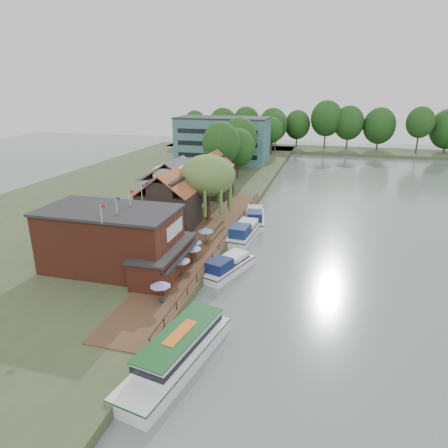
% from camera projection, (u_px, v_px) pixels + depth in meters
% --- Properties ---
extents(ground, '(260.00, 260.00, 0.00)m').
position_uv_depth(ground, '(248.00, 288.00, 44.42)').
color(ground, '#566361').
rests_on(ground, ground).
extents(land_bank, '(50.00, 140.00, 1.00)m').
position_uv_depth(land_bank, '(142.00, 191.00, 83.55)').
color(land_bank, '#384728').
rests_on(land_bank, ground).
extents(quay_deck, '(6.00, 50.00, 0.10)m').
position_uv_depth(quay_deck, '(206.00, 241.00, 55.16)').
color(quay_deck, '#47301E').
rests_on(quay_deck, land_bank).
extents(quay_rail, '(0.20, 49.00, 1.00)m').
position_uv_depth(quay_rail, '(226.00, 238.00, 54.81)').
color(quay_rail, black).
rests_on(quay_rail, land_bank).
extents(pub, '(20.00, 11.00, 7.30)m').
position_uv_depth(pub, '(127.00, 240.00, 45.42)').
color(pub, maroon).
rests_on(pub, land_bank).
extents(hotel_block, '(25.40, 12.40, 12.30)m').
position_uv_depth(hotel_block, '(223.00, 139.00, 111.34)').
color(hotel_block, '#38666B').
rests_on(hotel_block, land_bank).
extents(cottage_a, '(8.60, 7.60, 8.50)m').
position_uv_depth(cottage_a, '(169.00, 200.00, 59.15)').
color(cottage_a, black).
rests_on(cottage_a, land_bank).
extents(cottage_b, '(9.60, 8.60, 8.50)m').
position_uv_depth(cottage_b, '(175.00, 184.00, 69.01)').
color(cottage_b, beige).
rests_on(cottage_b, land_bank).
extents(cottage_c, '(7.60, 7.60, 8.50)m').
position_uv_depth(cottage_c, '(212.00, 175.00, 76.24)').
color(cottage_c, black).
rests_on(cottage_c, land_bank).
extents(willow, '(8.60, 8.60, 10.43)m').
position_uv_depth(willow, '(208.00, 188.00, 62.30)').
color(willow, '#476B2D').
rests_on(willow, land_bank).
extents(umbrella_0, '(2.07, 2.07, 2.38)m').
position_uv_depth(umbrella_0, '(161.00, 292.00, 38.88)').
color(umbrella_0, '#1F1B95').
rests_on(umbrella_0, quay_deck).
extents(umbrella_1, '(2.32, 2.32, 2.38)m').
position_uv_depth(umbrella_1, '(180.00, 266.00, 44.40)').
color(umbrella_1, '#1B2499').
rests_on(umbrella_1, quay_deck).
extents(umbrella_2, '(2.39, 2.39, 2.38)m').
position_uv_depth(umbrella_2, '(192.00, 254.00, 47.71)').
color(umbrella_2, '#1B4C94').
rests_on(umbrella_2, quay_deck).
extents(umbrella_3, '(2.20, 2.20, 2.38)m').
position_uv_depth(umbrella_3, '(193.00, 247.00, 49.65)').
color(umbrella_3, '#1B4496').
rests_on(umbrella_3, quay_deck).
extents(umbrella_4, '(2.14, 2.14, 2.38)m').
position_uv_depth(umbrella_4, '(206.00, 236.00, 53.41)').
color(umbrella_4, navy).
rests_on(umbrella_4, quay_deck).
extents(cruiser_0, '(6.09, 10.17, 2.34)m').
position_uv_depth(cruiser_0, '(228.00, 264.00, 47.64)').
color(cruiser_0, white).
rests_on(cruiser_0, ground).
extents(cruiser_1, '(4.28, 10.98, 2.64)m').
position_uv_depth(cruiser_1, '(244.00, 230.00, 58.36)').
color(cruiser_1, silver).
rests_on(cruiser_1, ground).
extents(cruiser_2, '(5.21, 10.92, 2.57)m').
position_uv_depth(cruiser_2, '(255.00, 215.00, 65.16)').
color(cruiser_2, silver).
rests_on(cruiser_2, ground).
extents(tour_boat, '(6.02, 13.44, 2.83)m').
position_uv_depth(tour_boat, '(176.00, 351.00, 31.58)').
color(tour_boat, silver).
rests_on(tour_boat, ground).
extents(swan, '(0.44, 0.44, 0.44)m').
position_uv_depth(swan, '(218.00, 335.00, 35.65)').
color(swan, white).
rests_on(swan, ground).
extents(bank_tree_0, '(7.91, 7.91, 13.44)m').
position_uv_depth(bank_tree_0, '(221.00, 154.00, 84.19)').
color(bank_tree_0, '#143811').
rests_on(bank_tree_0, land_bank).
extents(bank_tree_1, '(7.61, 7.61, 11.46)m').
position_uv_depth(bank_tree_1, '(238.00, 154.00, 90.74)').
color(bank_tree_1, '#143811').
rests_on(bank_tree_1, land_bank).
extents(bank_tree_2, '(8.95, 8.95, 13.18)m').
position_uv_depth(bank_tree_2, '(239.00, 144.00, 99.70)').
color(bank_tree_2, '#143811').
rests_on(bank_tree_2, land_bank).
extents(bank_tree_3, '(6.87, 6.87, 11.65)m').
position_uv_depth(bank_tree_3, '(245.00, 138.00, 116.53)').
color(bank_tree_3, '#143811').
rests_on(bank_tree_3, land_bank).
extents(bank_tree_4, '(6.85, 6.85, 11.39)m').
position_uv_depth(bank_tree_4, '(272.00, 136.00, 123.03)').
color(bank_tree_4, '#143811').
rests_on(bank_tree_4, land_bank).
extents(bank_tree_5, '(6.10, 6.10, 12.51)m').
position_uv_depth(bank_tree_5, '(276.00, 132.00, 129.80)').
color(bank_tree_5, '#143811').
rests_on(bank_tree_5, land_bank).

